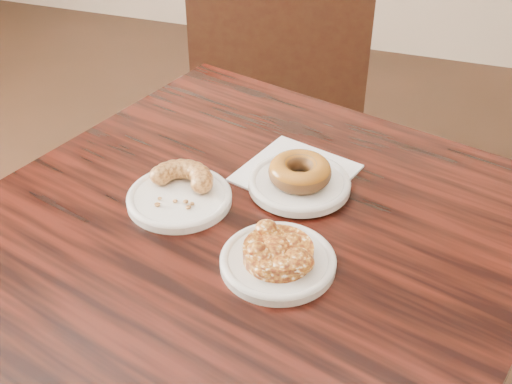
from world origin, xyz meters
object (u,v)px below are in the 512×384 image
(glazed_donut, at_px, (300,172))
(apple_fritter, at_px, (278,250))
(cruller_fragment, at_px, (178,187))
(chair_far, at_px, (286,91))
(cafe_table, at_px, (250,383))

(glazed_donut, bearing_deg, apple_fritter, -83.72)
(glazed_donut, relative_size, cruller_fragment, 0.86)
(glazed_donut, height_order, cruller_fragment, glazed_donut)
(chair_far, distance_m, cruller_fragment, 1.02)
(chair_far, distance_m, apple_fritter, 1.14)
(chair_far, relative_size, apple_fritter, 6.77)
(cafe_table, bearing_deg, chair_far, 118.89)
(chair_far, xyz_separation_m, glazed_donut, (0.27, -0.87, 0.33))
(cafe_table, relative_size, apple_fritter, 6.03)
(chair_far, height_order, cruller_fragment, chair_far)
(chair_far, height_order, apple_fritter, chair_far)
(cafe_table, height_order, chair_far, chair_far)
(glazed_donut, height_order, apple_fritter, glazed_donut)
(cruller_fragment, bearing_deg, glazed_donut, 28.56)
(cafe_table, distance_m, glazed_donut, 0.43)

